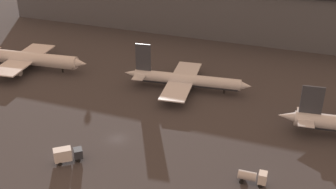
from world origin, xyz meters
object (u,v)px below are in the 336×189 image
airplane_1 (27,58)px  airplane_2 (185,80)px  service_vehicle_1 (253,177)px  service_vehicle_3 (67,154)px

airplane_1 → airplane_2: (52.74, 3.45, -0.57)m
airplane_1 → service_vehicle_1: airplane_1 is taller
service_vehicle_1 → service_vehicle_3: (-39.42, -6.74, 0.28)m
airplane_1 → service_vehicle_3: 56.00m
service_vehicle_1 → service_vehicle_3: service_vehicle_3 is taller
service_vehicle_1 → service_vehicle_3: bearing=-172.0°
service_vehicle_1 → airplane_1: bearing=155.9°
airplane_2 → service_vehicle_3: airplane_2 is taller
airplane_2 → service_vehicle_3: bearing=-113.2°
airplane_2 → service_vehicle_1: bearing=-60.2°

